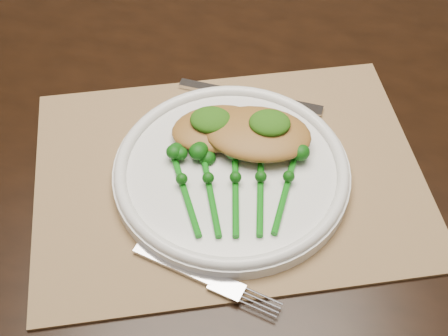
# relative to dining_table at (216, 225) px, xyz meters

# --- Properties ---
(dining_table) EXTENTS (1.73, 1.16, 0.75)m
(dining_table) POSITION_rel_dining_table_xyz_m (0.00, 0.00, 0.00)
(dining_table) COLOR black
(dining_table) RESTS_ON ground
(placemat) EXTENTS (0.55, 0.46, 0.00)m
(placemat) POSITION_rel_dining_table_xyz_m (0.04, -0.18, 0.38)
(placemat) COLOR olive
(placemat) RESTS_ON dining_table
(dinner_plate) EXTENTS (0.30, 0.30, 0.03)m
(dinner_plate) POSITION_rel_dining_table_xyz_m (0.04, -0.18, 0.39)
(dinner_plate) COLOR silver
(dinner_plate) RESTS_ON placemat
(knife) EXTENTS (0.21, 0.06, 0.01)m
(knife) POSITION_rel_dining_table_xyz_m (0.04, -0.04, 0.38)
(knife) COLOR silver
(knife) RESTS_ON placemat
(fork) EXTENTS (0.17, 0.08, 0.01)m
(fork) POSITION_rel_dining_table_xyz_m (0.03, -0.34, 0.38)
(fork) COLOR silver
(fork) RESTS_ON placemat
(chicken_fillet_left) EXTENTS (0.14, 0.11, 0.02)m
(chicken_fillet_left) POSITION_rel_dining_table_xyz_m (0.02, -0.13, 0.41)
(chicken_fillet_left) COLOR olive
(chicken_fillet_left) RESTS_ON dinner_plate
(chicken_fillet_right) EXTENTS (0.14, 0.10, 0.03)m
(chicken_fillet_right) POSITION_rel_dining_table_xyz_m (0.07, -0.14, 0.41)
(chicken_fillet_right) COLOR olive
(chicken_fillet_right) RESTS_ON dinner_plate
(pesto_dollop_left) EXTENTS (0.05, 0.05, 0.02)m
(pesto_dollop_left) POSITION_rel_dining_table_xyz_m (0.01, -0.13, 0.42)
(pesto_dollop_left) COLOR #174209
(pesto_dollop_left) RESTS_ON chicken_fillet_left
(pesto_dollop_right) EXTENTS (0.05, 0.04, 0.02)m
(pesto_dollop_right) POSITION_rel_dining_table_xyz_m (0.08, -0.13, 0.43)
(pesto_dollop_right) COLOR #174209
(pesto_dollop_right) RESTS_ON chicken_fillet_right
(broccolini_bundle) EXTENTS (0.16, 0.17, 0.04)m
(broccolini_bundle) POSITION_rel_dining_table_xyz_m (0.05, -0.22, 0.40)
(broccolini_bundle) COLOR #0D650E
(broccolini_bundle) RESTS_ON dinner_plate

